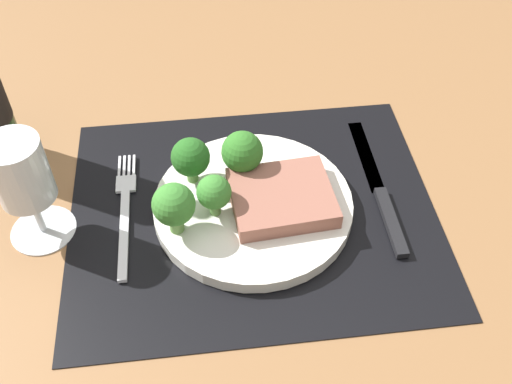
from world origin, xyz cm
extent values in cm
cube|color=brown|center=(0.00, 0.00, -1.50)|extent=(140.00, 110.00, 3.00)
cube|color=black|center=(0.00, 0.00, 0.15)|extent=(42.63, 35.00, 0.30)
cylinder|color=silver|center=(0.00, 0.00, 1.10)|extent=(23.12, 23.12, 1.60)
cube|color=#8C5647|center=(3.22, -0.77, 2.93)|extent=(12.12, 10.67, 2.06)
cylinder|color=#5B8942|center=(-4.44, -1.19, 2.76)|extent=(1.27, 1.27, 1.72)
sphere|color=#387A2D|center=(-4.44, -1.19, 5.28)|extent=(3.90, 3.90, 3.90)
cylinder|color=#5B8942|center=(-8.81, -3.14, 2.96)|extent=(1.60, 1.60, 2.11)
sphere|color=#387A2D|center=(-8.81, -3.14, 6.01)|extent=(4.70, 4.70, 4.70)
cylinder|color=#5B8942|center=(-6.73, 4.33, 2.77)|extent=(1.32, 1.32, 1.75)
sphere|color=#235B1E|center=(-6.73, 4.33, 5.58)|extent=(4.55, 4.55, 4.55)
cylinder|color=#6B994C|center=(-0.70, 4.80, 2.55)|extent=(1.22, 1.22, 1.30)
sphere|color=#2D6B23|center=(-0.70, 4.80, 5.29)|extent=(4.94, 4.94, 4.94)
cube|color=silver|center=(-14.91, -2.00, 0.55)|extent=(1.00, 13.00, 0.50)
cube|color=silver|center=(-14.91, 5.80, 0.55)|extent=(2.40, 2.60, 0.40)
cube|color=silver|center=(-15.81, 8.90, 0.55)|extent=(0.30, 3.60, 0.35)
cube|color=silver|center=(-15.21, 8.90, 0.55)|extent=(0.30, 3.60, 0.35)
cube|color=silver|center=(-14.61, 8.90, 0.55)|extent=(0.30, 3.60, 0.35)
cube|color=silver|center=(-14.01, 8.90, 0.55)|extent=(0.30, 3.60, 0.35)
cube|color=black|center=(15.47, -3.90, 0.70)|extent=(1.40, 10.00, 0.80)
cube|color=silver|center=(15.47, 7.60, 0.45)|extent=(1.80, 13.00, 0.30)
cylinder|color=silver|center=(-24.14, 0.40, 0.20)|extent=(7.37, 7.37, 0.40)
cylinder|color=silver|center=(-24.14, 0.40, 3.19)|extent=(0.80, 0.80, 5.58)
cylinder|color=silver|center=(-24.14, 0.40, 9.72)|extent=(6.01, 6.01, 7.48)
cylinder|color=#560C19|center=(-24.14, 0.40, 7.31)|extent=(5.29, 5.29, 2.66)
camera|label=1|loc=(-5.09, -45.65, 53.27)|focal=41.89mm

